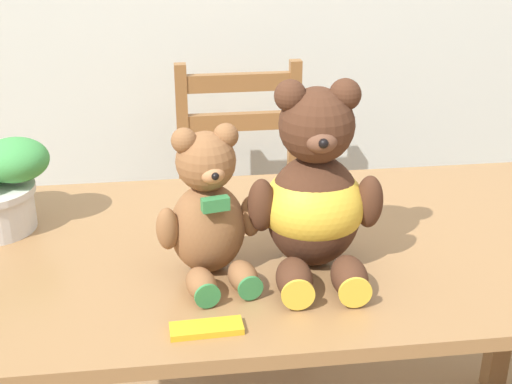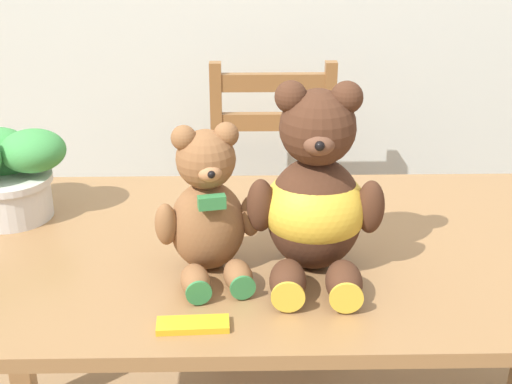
{
  "view_description": "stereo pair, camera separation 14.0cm",
  "coord_description": "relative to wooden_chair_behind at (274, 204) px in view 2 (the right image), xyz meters",
  "views": [
    {
      "loc": [
        -0.23,
        -0.97,
        1.48
      ],
      "look_at": [
        -0.07,
        0.3,
        0.91
      ],
      "focal_mm": 50.0,
      "sensor_mm": 36.0,
      "label": 1
    },
    {
      "loc": [
        -0.09,
        -0.98,
        1.48
      ],
      "look_at": [
        -0.07,
        0.3,
        0.91
      ],
      "focal_mm": 50.0,
      "sensor_mm": 36.0,
      "label": 2
    }
  ],
  "objects": [
    {
      "name": "potted_plant",
      "position": [
        -0.65,
        -0.67,
        0.4
      ],
      "size": [
        0.25,
        0.22,
        0.23
      ],
      "color": "beige",
      "rests_on": "dining_table"
    },
    {
      "name": "teddy_bear_left",
      "position": [
        -0.17,
        -0.93,
        0.42
      ],
      "size": [
        0.22,
        0.23,
        0.31
      ],
      "rotation": [
        0.0,
        0.0,
        3.34
      ],
      "color": "brown",
      "rests_on": "dining_table"
    },
    {
      "name": "dining_table",
      "position": [
        -0.01,
        -0.83,
        0.2
      ],
      "size": [
        1.59,
        0.79,
        0.74
      ],
      "color": "olive",
      "rests_on": "ground_plane"
    },
    {
      "name": "chocolate_bar",
      "position": [
        -0.2,
        -1.14,
        0.3
      ],
      "size": [
        0.13,
        0.05,
        0.01
      ],
      "primitive_type": "cube",
      "rotation": [
        0.0,
        0.0,
        0.04
      ],
      "color": "gold",
      "rests_on": "dining_table"
    },
    {
      "name": "teddy_bear_right",
      "position": [
        0.04,
        -0.93,
        0.45
      ],
      "size": [
        0.27,
        0.28,
        0.39
      ],
      "rotation": [
        0.0,
        0.0,
        3.09
      ],
      "color": "#472819",
      "rests_on": "dining_table"
    },
    {
      "name": "wooden_chair_behind",
      "position": [
        0.0,
        0.0,
        0.0
      ],
      "size": [
        0.43,
        0.43,
        0.91
      ],
      "rotation": [
        0.0,
        0.0,
        3.14
      ],
      "color": "brown",
      "rests_on": "ground_plane"
    }
  ]
}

